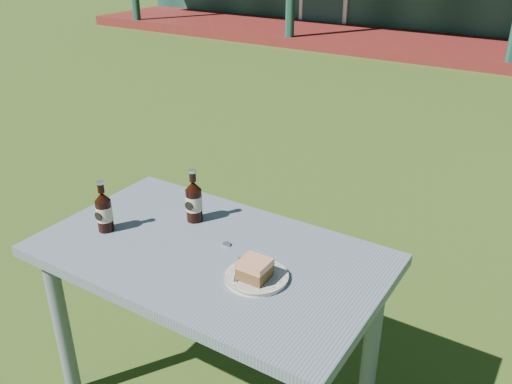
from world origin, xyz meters
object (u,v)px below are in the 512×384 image
Objects in this scene: cake_slice at (255,269)px; cola_bottle_near at (194,201)px; cafe_table at (210,275)px; plate at (257,276)px; cola_bottle_far at (104,211)px.

cola_bottle_near is at bearing 152.46° from cake_slice.
plate is at bearing -13.06° from cafe_table.
cake_slice is at bearing -27.54° from cola_bottle_near.
plate is (0.23, -0.05, 0.11)m from cafe_table.
cake_slice is 0.47× the size of cola_bottle_far.
cola_bottle_near reaches higher than cafe_table.
cake_slice is 0.44× the size of cola_bottle_near.
plate is 0.63m from cola_bottle_far.
plate is 2.22× the size of cake_slice.
plate is at bearing -25.98° from cola_bottle_near.
cola_bottle_near is at bearing 140.77° from cafe_table.
cafe_table is at bearing 163.60° from cake_slice.
plate is 0.04m from cake_slice.
cafe_table is 5.77× the size of cola_bottle_near.
cafe_table is at bearing 12.55° from cola_bottle_far.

